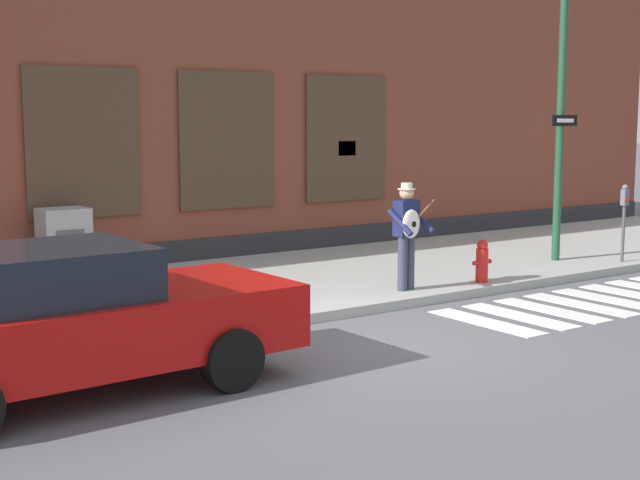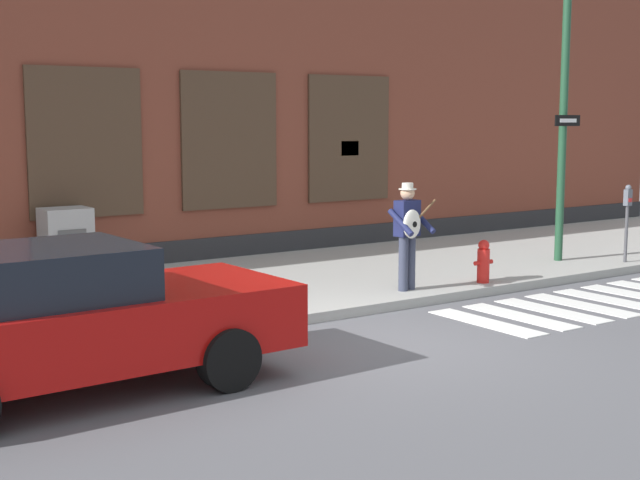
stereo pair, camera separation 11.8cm
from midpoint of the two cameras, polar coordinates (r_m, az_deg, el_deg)
name	(u,v)px [view 2 (the right image)]	position (r m, az deg, el deg)	size (l,w,h in m)	color
ground_plane	(382,343)	(11.21, 4.27, -6.61)	(160.00, 160.00, 0.00)	#56565B
sidewalk	(230,289)	(14.36, -5.52, -3.13)	(28.00, 5.06, 0.14)	#9E9E99
building_backdrop	(116,75)	(18.21, -12.71, 10.28)	(28.00, 4.06, 7.28)	brown
crosswalk	(611,300)	(14.48, 18.33, -3.67)	(5.78, 1.90, 0.01)	silver
red_car	(65,320)	(9.35, -15.65, -4.94)	(4.66, 2.09, 1.53)	#B20F0C
busker	(408,230)	(13.72, 5.92, 0.66)	(0.73, 0.56, 1.66)	#33384C
traffic_light	(618,48)	(16.29, 18.71, 11.54)	(0.72, 3.36, 5.53)	#1E472D
parking_meter	(627,211)	(17.32, 19.25, 1.74)	(0.13, 0.11, 1.44)	#47474C
utility_box	(66,243)	(15.36, -15.72, -0.18)	(0.78, 0.64, 1.17)	#9E9E9E
fire_hydrant	(483,262)	(14.63, 10.64, -1.36)	(0.38, 0.20, 0.70)	red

